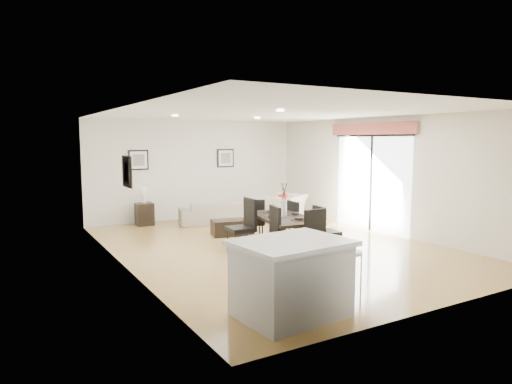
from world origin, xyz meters
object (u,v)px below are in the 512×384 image
dining_table (284,220)px  dining_chair_head (319,236)px  coffee_table (231,227)px  sofa (218,212)px  dining_chair_wfar (245,223)px  dining_chair_efar (297,221)px  dining_chair_foot (254,219)px  dining_chair_enear (324,228)px  armchair (284,208)px  dining_chair_wnear (269,232)px  kitchen_island (291,278)px  bar_stool (350,258)px  side_table (144,214)px

dining_table → dining_chair_head: 1.08m
dining_chair_head → coffee_table: 3.16m
sofa → dining_chair_wfar: 3.23m
dining_chair_efar → coffee_table: bearing=26.6°
coffee_table → dining_chair_foot: bearing=-74.8°
sofa → coffee_table: sofa is taller
dining_chair_enear → dining_chair_efar: size_ratio=1.00×
dining_chair_wfar → dining_chair_efar: (1.22, 0.01, -0.07)m
dining_chair_enear → dining_chair_efar: (-0.00, 0.87, -0.00)m
dining_chair_head → coffee_table: dining_chair_head is taller
armchair → coffee_table: armchair is taller
armchair → dining_chair_wnear: (-2.58, -3.40, 0.22)m
dining_table → dining_chair_wnear: 0.77m
coffee_table → dining_chair_wfar: bearing=-95.4°
dining_chair_foot → dining_chair_wfar: bearing=68.5°
armchair → dining_chair_wfar: dining_chair_wfar is taller
dining_chair_head → kitchen_island: 2.24m
dining_chair_wnear → dining_chair_wfar: (0.01, 0.89, 0.02)m
coffee_table → bar_stool: size_ratio=1.25×
sofa → dining_chair_efar: 3.10m
dining_chair_efar → kitchen_island: kitchen_island is taller
dining_chair_wnear → coffee_table: dining_chair_wnear is taller
armchair → dining_chair_wnear: dining_chair_wnear is taller
bar_stool → kitchen_island: bearing=180.0°
armchair → dining_chair_head: dining_chair_head is taller
dining_chair_head → dining_chair_foot: size_ratio=1.06×
dining_chair_wnear → dining_chair_wfar: bearing=-167.9°
dining_chair_enear → dining_chair_foot: dining_chair_foot is taller
sofa → dining_chair_head: 4.61m
dining_chair_wfar → dining_chair_efar: 1.23m
armchair → dining_chair_enear: bearing=37.1°
armchair → dining_chair_wfar: 3.60m
armchair → coffee_table: size_ratio=1.24×
dining_chair_head → kitchen_island: bearing=-137.9°
side_table → coffee_table: bearing=-58.5°
dining_chair_wnear → dining_chair_foot: 1.65m
dining_chair_wfar → dining_table: bearing=57.7°
dining_chair_head → dining_chair_efar: bearing=66.6°
dining_chair_wfar → dining_chair_foot: 0.88m
armchair → dining_chair_foot: dining_chair_foot is taller
dining_table → coffee_table: dining_table is taller
dining_chair_enear → kitchen_island: 3.13m
sofa → armchair: size_ratio=1.83×
armchair → dining_chair_wfar: bearing=13.2°
dining_chair_wnear → dining_chair_enear: bearing=103.8°
armchair → dining_chair_foot: bearing=11.8°
dining_chair_efar → coffee_table: dining_chair_efar is taller
sofa → kitchen_island: 6.43m
sofa → dining_chair_foot: 2.47m
dining_chair_efar → dining_chair_foot: size_ratio=1.00×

